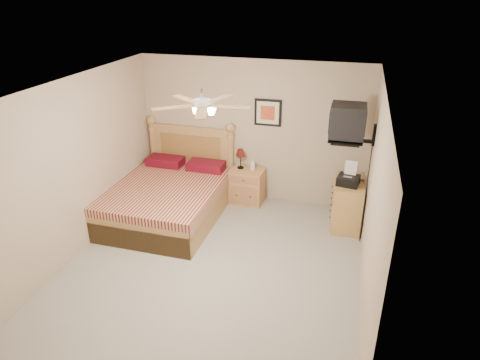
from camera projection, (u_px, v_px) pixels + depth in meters
The scene contains 17 objects.
floor at pixel (213, 266), 6.01m from camera, with size 4.50×4.50×0.00m, color gray.
ceiling at pixel (207, 89), 4.95m from camera, with size 4.00×4.50×0.04m, color white.
wall_back at pixel (252, 132), 7.45m from camera, with size 4.00×0.04×2.50m, color tan.
wall_front at pixel (122, 300), 3.51m from camera, with size 4.00×0.04×2.50m, color tan.
wall_left at pixel (75, 169), 5.96m from camera, with size 0.04×4.50×2.50m, color tan.
wall_right at pixel (372, 205), 5.00m from camera, with size 0.04×4.50×2.50m, color tan.
bed at pixel (167, 179), 6.97m from camera, with size 1.65×2.17×1.40m, color #9E6D3E, non-canonical shape.
nightstand at pixel (247, 186), 7.64m from camera, with size 0.57×0.43×0.62m, color #AE6B41.
table_lamp at pixel (241, 159), 7.53m from camera, with size 0.19×0.19×0.36m, color #541410, non-canonical shape.
lotion_bottle at pixel (253, 165), 7.47m from camera, with size 0.08×0.08×0.21m, color white.
framed_picture at pixel (268, 113), 7.21m from camera, with size 0.46×0.04×0.46m, color black.
dresser at pixel (347, 205), 6.81m from camera, with size 0.46×0.66×0.78m, color #BF8F45.
fax_machine at pixel (349, 174), 6.54m from camera, with size 0.32×0.35×0.35m, color black, non-canonical shape.
magazine_lower at pixel (351, 176), 6.86m from camera, with size 0.19×0.25×0.02m, color #ADA489.
magazine_upper at pixel (351, 175), 6.84m from camera, with size 0.22×0.29×0.02m, color gray.
wall_tv at pixel (358, 124), 6.00m from camera, with size 0.56×0.46×0.58m, color black, non-canonical shape.
ceiling_fan at pixel (202, 105), 4.84m from camera, with size 1.14×1.14×0.28m, color white, non-canonical shape.
Camera 1 is at (1.67, -4.66, 3.63)m, focal length 32.00 mm.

